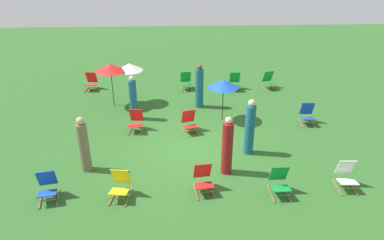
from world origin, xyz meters
The scene contains 21 objects.
ground_plane centered at (0.00, 0.00, 0.00)m, with size 40.00×40.00×0.00m, color #2D6026.
deckchair_0 centered at (4.16, -2.25, 0.37)m, with size 0.52×0.79×0.83m.
deckchair_1 centered at (-0.07, 5.57, 0.37)m, with size 0.55×0.80×0.83m.
deckchair_2 centered at (-4.04, -2.38, 0.37)m, with size 0.61×0.84×0.83m.
deckchair_3 centered at (2.22, -2.46, 0.37)m, with size 0.49×0.77×0.83m.
deckchair_4 centered at (-2.04, 1.46, 0.37)m, with size 0.55×0.81×0.83m.
deckchair_5 centered at (-0.09, 1.28, 0.37)m, with size 0.65×0.86×0.83m.
deckchair_6 centered at (3.85, 5.46, 0.37)m, with size 0.66×0.86×0.83m.
deckchair_7 centered at (4.42, 1.74, 0.37)m, with size 0.52×0.79×0.83m.
deckchair_8 centered at (2.22, 5.38, 0.37)m, with size 0.49×0.77×0.83m.
deckchair_9 centered at (-2.10, -2.39, 0.37)m, with size 0.57×0.82×0.83m.
deckchair_10 centered at (0.15, -2.23, 0.37)m, with size 0.56×0.81×0.83m.
deckchair_11 centered at (-4.53, 5.71, 0.37)m, with size 0.56×0.81×0.83m.
umbrella_0 centered at (-3.20, 3.78, 1.67)m, with size 1.26×1.26×1.83m.
umbrella_1 centered at (-2.45, 4.03, 1.61)m, with size 1.08×1.08×1.76m.
umbrella_2 centered at (1.23, 2.20, 1.49)m, with size 1.16×1.16×1.65m.
person_0 centered at (1.78, -0.29, 0.90)m, with size 0.41×0.41×1.89m.
person_1 centered at (-3.31, -1.04, 0.84)m, with size 0.39×0.39×1.77m.
person_2 centered at (0.41, 3.49, 0.88)m, with size 0.37×0.37×1.86m.
person_3 centered at (0.91, -1.37, 0.86)m, with size 0.45×0.45×1.84m.
person_4 centered at (-2.21, 2.47, 0.84)m, with size 0.32×0.32×1.76m.
Camera 1 is at (-0.55, -10.31, 6.19)m, focal length 33.51 mm.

